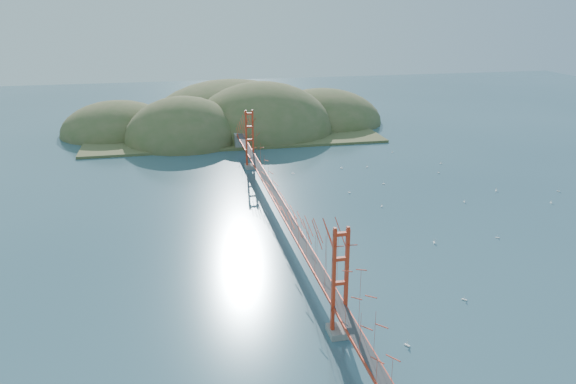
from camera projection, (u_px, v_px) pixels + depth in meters
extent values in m
plane|color=#335566|center=(280.00, 224.00, 84.33)|extent=(320.00, 320.00, 0.00)
cube|color=gray|center=(338.00, 331.00, 56.50)|extent=(2.00, 2.40, 0.70)
cube|color=gray|center=(250.00, 166.00, 111.94)|extent=(2.00, 2.40, 0.70)
cube|color=red|center=(280.00, 203.00, 83.26)|extent=(1.40, 92.00, 0.16)
cube|color=red|center=(280.00, 205.00, 83.32)|extent=(1.33, 92.00, 0.24)
cube|color=#38383A|center=(280.00, 203.00, 83.22)|extent=(1.19, 92.00, 0.03)
cube|color=gray|center=(240.00, 141.00, 126.30)|extent=(2.20, 2.60, 3.30)
cube|color=brown|center=(231.00, 130.00, 143.39)|extent=(70.00, 40.00, 0.60)
ellipsoid|color=brown|center=(184.00, 141.00, 133.70)|extent=(28.00, 28.00, 21.00)
ellipsoid|color=brown|center=(263.00, 131.00, 143.22)|extent=(36.00, 36.00, 25.00)
ellipsoid|color=brown|center=(322.00, 122.00, 154.18)|extent=(32.00, 32.00, 18.00)
ellipsoid|color=brown|center=(118.00, 133.00, 141.61)|extent=(28.00, 28.00, 16.00)
ellipsoid|color=brown|center=(232.00, 120.00, 156.81)|extent=(44.00, 44.00, 22.00)
cube|color=white|center=(382.00, 206.00, 91.31)|extent=(0.40, 0.49, 0.09)
cylinder|color=white|center=(382.00, 205.00, 91.22)|extent=(0.01, 0.01, 0.53)
cube|color=white|center=(464.00, 300.00, 62.99)|extent=(0.52, 0.55, 0.10)
cylinder|color=white|center=(464.00, 297.00, 62.89)|extent=(0.02, 0.02, 0.62)
cube|color=white|center=(367.00, 167.00, 112.55)|extent=(0.55, 0.38, 0.10)
cylinder|color=white|center=(367.00, 166.00, 112.46)|extent=(0.02, 0.02, 0.57)
cube|color=white|center=(392.00, 152.00, 123.32)|extent=(0.54, 0.34, 0.09)
cylinder|color=white|center=(392.00, 151.00, 123.22)|extent=(0.01, 0.01, 0.56)
cube|color=white|center=(434.00, 243.00, 77.72)|extent=(0.31, 0.62, 0.11)
cylinder|color=white|center=(434.00, 240.00, 77.61)|extent=(0.02, 0.02, 0.65)
cube|color=white|center=(407.00, 345.00, 54.69)|extent=(0.47, 0.62, 0.11)
cylinder|color=white|center=(407.00, 342.00, 54.59)|extent=(0.02, 0.02, 0.65)
cube|color=white|center=(349.00, 193.00, 97.79)|extent=(0.39, 0.48, 0.09)
cylinder|color=white|center=(349.00, 191.00, 97.71)|extent=(0.01, 0.01, 0.52)
cube|color=white|center=(441.00, 164.00, 114.96)|extent=(0.58, 0.33, 0.10)
cylinder|color=white|center=(441.00, 162.00, 114.86)|extent=(0.02, 0.02, 0.60)
cube|color=white|center=(464.00, 202.00, 93.29)|extent=(0.24, 0.54, 0.10)
cylinder|color=white|center=(464.00, 200.00, 93.20)|extent=(0.02, 0.02, 0.57)
cube|color=white|center=(496.00, 191.00, 98.70)|extent=(0.33, 0.60, 0.10)
cylinder|color=white|center=(496.00, 189.00, 98.60)|extent=(0.02, 0.02, 0.62)
cube|color=white|center=(383.00, 184.00, 102.32)|extent=(0.54, 0.22, 0.10)
cylinder|color=white|center=(384.00, 182.00, 102.23)|extent=(0.02, 0.02, 0.58)
cube|color=white|center=(341.00, 168.00, 111.83)|extent=(0.52, 0.54, 0.10)
cylinder|color=white|center=(341.00, 167.00, 111.73)|extent=(0.02, 0.02, 0.62)
cube|color=white|center=(558.00, 191.00, 98.42)|extent=(0.44, 0.57, 0.10)
cylinder|color=white|center=(559.00, 190.00, 98.32)|extent=(0.02, 0.02, 0.61)
cube|color=white|center=(497.00, 238.00, 79.33)|extent=(0.54, 0.44, 0.10)
cylinder|color=white|center=(498.00, 236.00, 79.24)|extent=(0.02, 0.02, 0.58)
cube|color=white|center=(439.00, 173.00, 108.82)|extent=(0.34, 0.51, 0.09)
cylinder|color=white|center=(439.00, 172.00, 108.73)|extent=(0.01, 0.01, 0.53)
cube|color=white|center=(293.00, 173.00, 108.50)|extent=(0.57, 0.24, 0.10)
cylinder|color=white|center=(293.00, 172.00, 108.40)|extent=(0.02, 0.02, 0.61)
cube|color=white|center=(551.00, 203.00, 92.86)|extent=(0.29, 0.56, 0.10)
cylinder|color=white|center=(551.00, 201.00, 92.77)|extent=(0.02, 0.02, 0.58)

